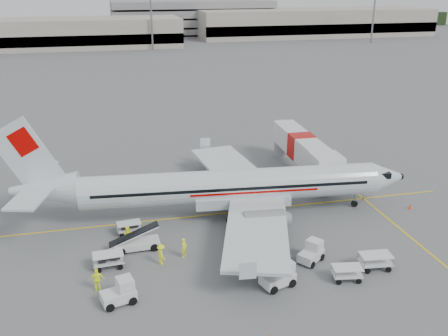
{
  "coord_description": "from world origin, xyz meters",
  "views": [
    {
      "loc": [
        -10.43,
        -41.42,
        20.78
      ],
      "look_at": [
        0.0,
        2.0,
        3.8
      ],
      "focal_mm": 40.0,
      "sensor_mm": 36.0,
      "label": 1
    }
  ],
  "objects_px": {
    "tug_fore": "(311,252)",
    "tug_aft": "(118,292)",
    "jet_bridge": "(301,154)",
    "belt_loader": "(136,235)",
    "aircraft": "(231,165)",
    "tug_mid": "(278,274)"
  },
  "relations": [
    {
      "from": "aircraft",
      "to": "tug_aft",
      "type": "bearing_deg",
      "value": -127.57
    },
    {
      "from": "aircraft",
      "to": "tug_mid",
      "type": "bearing_deg",
      "value": -82.55
    },
    {
      "from": "jet_bridge",
      "to": "tug_aft",
      "type": "relative_size",
      "value": 7.57
    },
    {
      "from": "tug_mid",
      "to": "tug_aft",
      "type": "relative_size",
      "value": 1.05
    },
    {
      "from": "belt_loader",
      "to": "tug_aft",
      "type": "distance_m",
      "value": 7.32
    },
    {
      "from": "jet_bridge",
      "to": "belt_loader",
      "type": "relative_size",
      "value": 3.57
    },
    {
      "from": "jet_bridge",
      "to": "tug_fore",
      "type": "bearing_deg",
      "value": -107.91
    },
    {
      "from": "aircraft",
      "to": "tug_fore",
      "type": "distance_m",
      "value": 11.19
    },
    {
      "from": "jet_bridge",
      "to": "tug_fore",
      "type": "distance_m",
      "value": 19.1
    },
    {
      "from": "jet_bridge",
      "to": "tug_fore",
      "type": "height_order",
      "value": "jet_bridge"
    },
    {
      "from": "aircraft",
      "to": "tug_aft",
      "type": "xyz_separation_m",
      "value": [
        -10.83,
        -11.54,
        -4.07
      ]
    },
    {
      "from": "belt_loader",
      "to": "tug_mid",
      "type": "relative_size",
      "value": 2.01
    },
    {
      "from": "aircraft",
      "to": "tug_fore",
      "type": "height_order",
      "value": "aircraft"
    },
    {
      "from": "tug_aft",
      "to": "belt_loader",
      "type": "bearing_deg",
      "value": 61.71
    },
    {
      "from": "aircraft",
      "to": "tug_fore",
      "type": "relative_size",
      "value": 16.57
    },
    {
      "from": "aircraft",
      "to": "tug_mid",
      "type": "height_order",
      "value": "aircraft"
    },
    {
      "from": "aircraft",
      "to": "tug_mid",
      "type": "distance_m",
      "value": 12.78
    },
    {
      "from": "tug_fore",
      "to": "tug_mid",
      "type": "bearing_deg",
      "value": 178.17
    },
    {
      "from": "tug_fore",
      "to": "tug_aft",
      "type": "xyz_separation_m",
      "value": [
        -14.84,
        -1.95,
        0.05
      ]
    },
    {
      "from": "tug_mid",
      "to": "tug_aft",
      "type": "xyz_separation_m",
      "value": [
        -11.22,
        0.58,
        -0.05
      ]
    },
    {
      "from": "aircraft",
      "to": "tug_fore",
      "type": "xyz_separation_m",
      "value": [
        4.01,
        -9.6,
        -4.12
      ]
    },
    {
      "from": "aircraft",
      "to": "belt_loader",
      "type": "bearing_deg",
      "value": -148.23
    }
  ]
}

